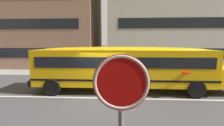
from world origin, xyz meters
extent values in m
plane|color=#424244|center=(0.00, 0.00, 0.00)|extent=(400.00, 400.00, 0.00)
cube|color=gray|center=(0.00, 7.48, 0.01)|extent=(120.00, 3.00, 0.01)
cube|color=silver|center=(0.00, 0.00, 0.00)|extent=(110.00, 0.16, 0.01)
cube|color=yellow|center=(1.17, 1.51, 1.55)|extent=(10.69, 2.45, 2.14)
cube|color=yellow|center=(7.29, 1.52, 1.02)|extent=(1.56, 2.04, 1.07)
cube|color=black|center=(-4.25, 1.50, 0.66)|extent=(0.20, 2.43, 0.35)
cube|color=black|center=(1.17, 1.51, 1.94)|extent=(10.05, 2.48, 0.62)
cube|color=black|center=(1.17, 1.51, 0.92)|extent=(10.71, 2.48, 0.12)
ellipsoid|color=yellow|center=(1.17, 1.51, 2.62)|extent=(10.26, 2.25, 0.35)
cylinder|color=red|center=(4.59, 0.12, 1.45)|extent=(0.43, 0.43, 0.03)
cylinder|color=black|center=(5.23, 2.73, 0.49)|extent=(0.97, 0.27, 0.97)
cylinder|color=black|center=(5.23, 0.30, 0.49)|extent=(0.97, 0.27, 0.97)
cylinder|color=black|center=(-2.89, 2.72, 0.49)|extent=(0.97, 0.27, 0.97)
cylinder|color=black|center=(-2.89, 0.29, 0.49)|extent=(0.97, 0.27, 0.97)
cylinder|color=red|center=(1.06, -6.58, 2.55)|extent=(0.70, 0.03, 0.70)
torus|color=white|center=(1.06, -6.58, 2.55)|extent=(0.69, 0.05, 0.69)
cube|color=#93705B|center=(-10.13, 14.04, 6.40)|extent=(15.78, 10.13, 12.80)
cube|color=black|center=(-10.13, 8.96, 1.92)|extent=(13.25, 0.04, 1.10)
cube|color=black|center=(-10.13, 8.96, 5.12)|extent=(13.25, 0.04, 1.10)
cube|color=#B7B7B2|center=(6.90, 13.90, 8.00)|extent=(14.61, 9.85, 16.00)
cube|color=black|center=(6.90, 8.96, 1.92)|extent=(12.27, 0.04, 1.10)
cube|color=black|center=(6.90, 8.96, 5.12)|extent=(12.27, 0.04, 1.10)
camera|label=1|loc=(1.05, -8.48, 3.03)|focal=25.63mm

